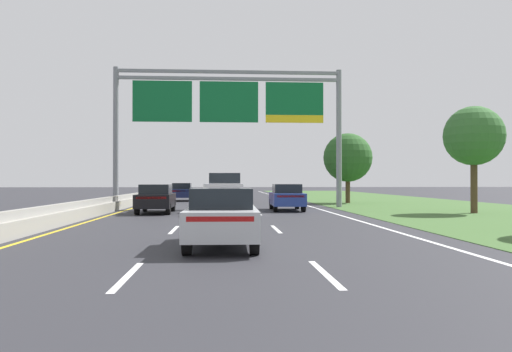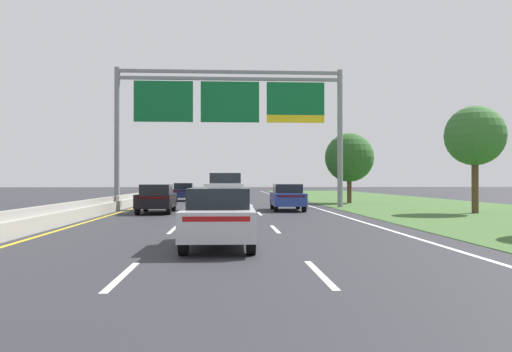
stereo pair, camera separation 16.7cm
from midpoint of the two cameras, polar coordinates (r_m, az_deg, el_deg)
ground_plane at (r=34.20m, az=-3.67°, el=-3.50°), size 220.00×220.00×0.00m
lane_striping at (r=33.74m, az=-3.67°, el=-3.53°), size 11.96×106.00×0.01m
grass_verge_right at (r=36.94m, az=18.55°, el=-3.23°), size 14.00×110.00×0.02m
median_barrier_concrete at (r=34.82m, az=-14.61°, el=-2.84°), size 0.60×110.00×0.85m
overhead_sign_gantry at (r=34.12m, az=-3.16°, el=7.50°), size 15.06×0.42×9.18m
pickup_truck_white at (r=28.47m, az=-3.66°, el=-1.93°), size 2.14×5.45×2.20m
car_red_centre_lane_sedan at (r=42.69m, az=-3.68°, el=-1.81°), size 1.86×4.42×1.57m
car_navy_left_lane_sedan at (r=45.80m, az=-8.30°, el=-1.72°), size 1.89×4.43×1.57m
car_silver_centre_lane_sedan at (r=13.77m, az=-4.16°, el=-4.48°), size 1.89×4.43×1.57m
car_blue_right_lane_sedan at (r=30.59m, az=3.27°, el=-2.31°), size 1.91×4.44×1.57m
car_black_left_lane_sedan at (r=28.63m, az=-11.19°, el=-2.42°), size 1.88×4.43×1.57m
roadside_tree_mid at (r=30.22m, az=22.86°, el=4.08°), size 3.21×3.21×5.81m
roadside_tree_far at (r=41.09m, az=10.03°, el=2.01°), size 3.84×3.84×5.52m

